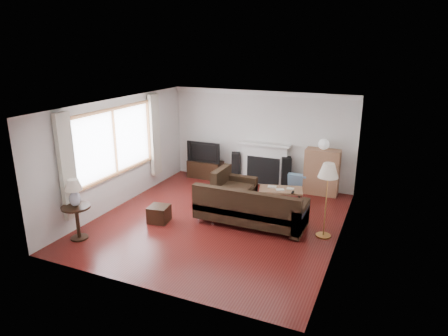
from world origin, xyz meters
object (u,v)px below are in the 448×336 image
at_px(sectional_sofa, 251,207).
at_px(floor_lamp, 326,201).
at_px(coffee_table, 281,197).
at_px(side_table, 78,222).
at_px(bookshelf, 322,172).
at_px(tv_stand, 205,169).

xyz_separation_m(sectional_sofa, floor_lamp, (1.52, 0.06, 0.35)).
height_order(coffee_table, side_table, side_table).
bearing_deg(coffee_table, bookshelf, 41.51).
relative_size(tv_stand, coffee_table, 0.97).
height_order(sectional_sofa, coffee_table, sectional_sofa).
xyz_separation_m(sectional_sofa, coffee_table, (0.28, 1.32, -0.21)).
relative_size(tv_stand, side_table, 1.43).
height_order(sectional_sofa, floor_lamp, floor_lamp).
bearing_deg(coffee_table, floor_lamp, -60.33).
bearing_deg(coffee_table, sectional_sofa, -116.79).
bearing_deg(tv_stand, bookshelf, 0.35).
distance_m(coffee_table, side_table, 4.53).
xyz_separation_m(tv_stand, coffee_table, (2.52, -1.09, -0.05)).
relative_size(coffee_table, side_table, 1.47).
relative_size(sectional_sofa, floor_lamp, 1.64).
bearing_deg(tv_stand, coffee_table, -23.37).
xyz_separation_m(coffee_table, side_table, (-3.12, -3.27, 0.15)).
bearing_deg(bookshelf, tv_stand, -179.65).
height_order(coffee_table, floor_lamp, floor_lamp).
distance_m(sectional_sofa, side_table, 3.45).
bearing_deg(floor_lamp, sectional_sofa, -177.64).
bearing_deg(tv_stand, side_table, -97.93).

